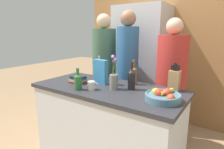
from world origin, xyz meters
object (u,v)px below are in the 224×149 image
object	(u,v)px
refrigerator	(141,66)
bottle_wine	(133,75)
coffee_mug	(92,86)
bottle_vinegar	(132,79)
bottle_oil	(99,70)
bottle_water	(78,81)
knife_block	(174,80)
fruit_bowl	(163,96)
person_at_sink	(104,68)
flower_vase	(114,78)
book_stack	(78,80)
person_in_blue	(127,68)
person_in_red_tee	(171,80)
cereal_box	(101,72)

from	to	relation	value
refrigerator	bottle_wine	bearing A→B (deg)	-69.03
coffee_mug	bottle_vinegar	world-z (taller)	bottle_vinegar
bottle_oil	bottle_water	distance (m)	0.45
knife_block	bottle_vinegar	size ratio (longest dim) A/B	0.99
fruit_bowl	coffee_mug	size ratio (longest dim) A/B	2.86
person_at_sink	flower_vase	bearing A→B (deg)	-28.16
coffee_mug	bottle_oil	distance (m)	0.43
flower_vase	book_stack	xyz separation A→B (m)	(-0.48, -0.02, -0.08)
knife_block	person_in_blue	size ratio (longest dim) A/B	0.16
coffee_mug	bottle_wine	xyz separation A→B (m)	(0.26, 0.42, 0.07)
flower_vase	bottle_vinegar	world-z (taller)	flower_vase
book_stack	bottle_wine	size ratio (longest dim) A/B	0.69
knife_block	book_stack	distance (m)	1.05
person_in_red_tee	bottle_water	bearing A→B (deg)	-152.16
bottle_oil	person_in_red_tee	world-z (taller)	person_in_red_tee
bottle_oil	person_in_red_tee	bearing A→B (deg)	33.07
coffee_mug	bottle_water	distance (m)	0.14
cereal_box	person_in_blue	distance (m)	0.57
flower_vase	person_at_sink	size ratio (longest dim) A/B	0.20
person_in_blue	person_in_red_tee	distance (m)	0.60
person_in_blue	bottle_vinegar	bearing A→B (deg)	-30.70
knife_block	bottle_water	world-z (taller)	knife_block
refrigerator	bottle_oil	bearing A→B (deg)	-93.65
flower_vase	book_stack	distance (m)	0.48
refrigerator	knife_block	size ratio (longest dim) A/B	6.80
cereal_box	bottle_vinegar	bearing A→B (deg)	-1.27
bottle_oil	bottle_vinegar	world-z (taller)	bottle_oil
fruit_bowl	person_at_sink	distance (m)	1.33
cereal_box	bottle_vinegar	distance (m)	0.40
knife_block	flower_vase	bearing A→B (deg)	-150.17
refrigerator	bottle_oil	xyz separation A→B (m)	(-0.07, -1.03, 0.10)
flower_vase	bottle_vinegar	distance (m)	0.18
fruit_bowl	refrigerator	bearing A→B (deg)	122.27
bottle_oil	bottle_water	world-z (taller)	bottle_oil
book_stack	bottle_wine	xyz separation A→B (m)	(0.56, 0.30, 0.07)
bottle_vinegar	person_in_blue	xyz separation A→B (m)	(-0.37, 0.58, -0.02)
cereal_box	person_in_red_tee	bearing A→B (deg)	45.27
book_stack	person_at_sink	xyz separation A→B (m)	(-0.12, 0.67, 0.02)
coffee_mug	bottle_water	bearing A→B (deg)	-147.55
person_at_sink	person_in_red_tee	size ratio (longest dim) A/B	1.05
bottle_vinegar	person_at_sink	size ratio (longest dim) A/B	0.16
bottle_oil	person_in_blue	bearing A→B (deg)	71.22
refrigerator	person_in_blue	bearing A→B (deg)	-82.33
cereal_box	book_stack	world-z (taller)	cereal_box
knife_block	bottle_oil	size ratio (longest dim) A/B	0.96
fruit_bowl	cereal_box	world-z (taller)	cereal_box
flower_vase	cereal_box	xyz separation A→B (m)	(-0.24, 0.10, 0.02)
fruit_bowl	person_at_sink	world-z (taller)	person_at_sink
bottle_wine	person_in_blue	xyz separation A→B (m)	(-0.30, 0.39, -0.02)
person_in_blue	book_stack	bearing A→B (deg)	-84.41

